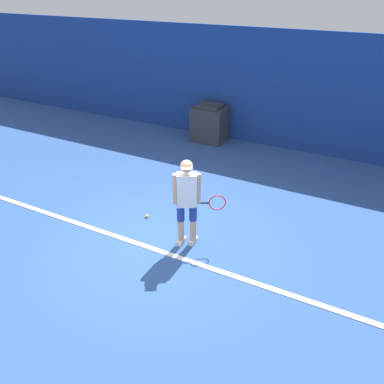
% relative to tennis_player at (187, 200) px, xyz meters
% --- Properties ---
extents(ground_plane, '(24.00, 24.00, 0.00)m').
position_rel_tennis_player_xyz_m(ground_plane, '(-0.55, -0.27, -0.94)').
color(ground_plane, '#2D5193').
extents(back_wall, '(24.00, 0.10, 3.17)m').
position_rel_tennis_player_xyz_m(back_wall, '(-0.55, 5.24, 0.65)').
color(back_wall, navy).
rests_on(back_wall, ground_plane).
extents(court_baseline, '(21.60, 0.10, 0.01)m').
position_rel_tennis_player_xyz_m(court_baseline, '(-0.55, -0.45, -0.93)').
color(court_baseline, white).
rests_on(court_baseline, ground_plane).
extents(tennis_player, '(0.82, 0.53, 1.69)m').
position_rel_tennis_player_xyz_m(tennis_player, '(0.00, 0.00, 0.00)').
color(tennis_player, tan).
rests_on(tennis_player, ground_plane).
extents(tennis_ball, '(0.07, 0.07, 0.07)m').
position_rel_tennis_player_xyz_m(tennis_ball, '(-1.14, 0.37, -0.90)').
color(tennis_ball, '#D1E533').
rests_on(tennis_ball, ground_plane).
extents(covered_chair, '(0.96, 0.75, 1.11)m').
position_rel_tennis_player_xyz_m(covered_chair, '(-1.76, 4.76, -0.41)').
color(covered_chair, '#333338').
rests_on(covered_chair, ground_plane).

